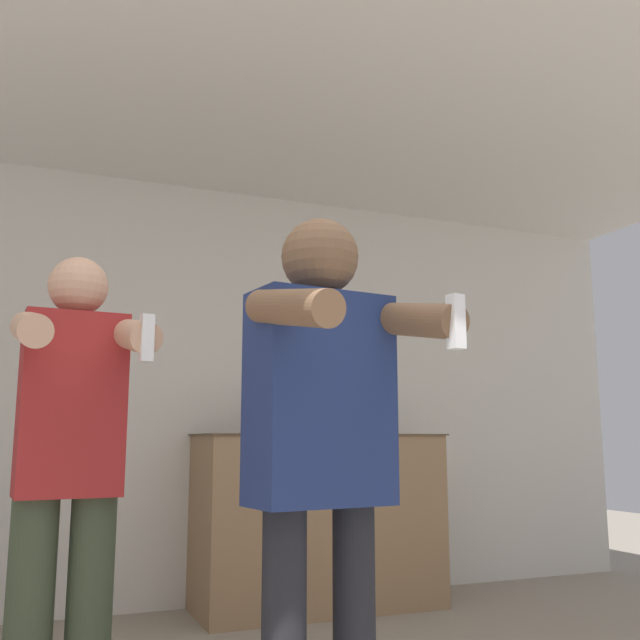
{
  "coord_description": "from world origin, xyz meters",
  "views": [
    {
      "loc": [
        -0.59,
        -1.27,
        0.97
      ],
      "look_at": [
        0.17,
        0.59,
        1.31
      ],
      "focal_mm": 40.0,
      "sensor_mm": 36.0,
      "label": 1
    }
  ],
  "objects_px": {
    "bottle_dark_rum": "(380,416)",
    "person_woman_foreground": "(323,436)",
    "bottle_green_wine": "(360,412)",
    "bottle_brown_liquor": "(292,419)",
    "person_man_side": "(69,469)",
    "bottle_tall_gin": "(324,418)"
  },
  "relations": [
    {
      "from": "bottle_green_wine",
      "to": "bottle_brown_liquor",
      "type": "relative_size",
      "value": 1.45
    },
    {
      "from": "person_man_side",
      "to": "bottle_brown_liquor",
      "type": "bearing_deg",
      "value": 49.14
    },
    {
      "from": "bottle_tall_gin",
      "to": "bottle_dark_rum",
      "type": "relative_size",
      "value": 0.87
    },
    {
      "from": "bottle_tall_gin",
      "to": "bottle_brown_liquor",
      "type": "xyz_separation_m",
      "value": [
        -0.2,
        -0.0,
        -0.01
      ]
    },
    {
      "from": "bottle_green_wine",
      "to": "bottle_dark_rum",
      "type": "bearing_deg",
      "value": 0.0
    },
    {
      "from": "bottle_dark_rum",
      "to": "person_man_side",
      "type": "bearing_deg",
      "value": -141.32
    },
    {
      "from": "bottle_dark_rum",
      "to": "person_woman_foreground",
      "type": "relative_size",
      "value": 0.18
    },
    {
      "from": "person_woman_foreground",
      "to": "bottle_dark_rum",
      "type": "bearing_deg",
      "value": 59.39
    },
    {
      "from": "bottle_green_wine",
      "to": "person_man_side",
      "type": "xyz_separation_m",
      "value": [
        -1.74,
        -1.5,
        -0.26
      ]
    },
    {
      "from": "bottle_green_wine",
      "to": "person_woman_foreground",
      "type": "height_order",
      "value": "person_woman_foreground"
    },
    {
      "from": "bottle_green_wine",
      "to": "bottle_brown_liquor",
      "type": "bearing_deg",
      "value": 180.0
    },
    {
      "from": "bottle_dark_rum",
      "to": "person_woman_foreground",
      "type": "bearing_deg",
      "value": -120.61
    },
    {
      "from": "bottle_brown_liquor",
      "to": "person_woman_foreground",
      "type": "bearing_deg",
      "value": -107.62
    },
    {
      "from": "bottle_tall_gin",
      "to": "person_woman_foreground",
      "type": "bearing_deg",
      "value": -112.52
    },
    {
      "from": "bottle_tall_gin",
      "to": "bottle_green_wine",
      "type": "bearing_deg",
      "value": -0.0
    },
    {
      "from": "bottle_dark_rum",
      "to": "person_woman_foreground",
      "type": "distance_m",
      "value": 2.45
    },
    {
      "from": "bottle_tall_gin",
      "to": "bottle_dark_rum",
      "type": "xyz_separation_m",
      "value": [
        0.37,
        -0.0,
        0.01
      ]
    },
    {
      "from": "bottle_tall_gin",
      "to": "bottle_brown_liquor",
      "type": "relative_size",
      "value": 1.1
    },
    {
      "from": "person_woman_foreground",
      "to": "person_man_side",
      "type": "height_order",
      "value": "person_woman_foreground"
    },
    {
      "from": "bottle_green_wine",
      "to": "bottle_dark_rum",
      "type": "relative_size",
      "value": 1.14
    },
    {
      "from": "bottle_green_wine",
      "to": "person_man_side",
      "type": "relative_size",
      "value": 0.21
    },
    {
      "from": "person_man_side",
      "to": "bottle_tall_gin",
      "type": "bearing_deg",
      "value": 44.97
    }
  ]
}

